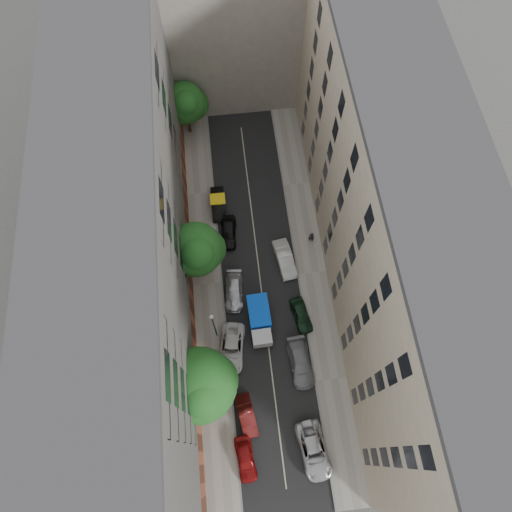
{
  "coord_description": "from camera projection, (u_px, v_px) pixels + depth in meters",
  "views": [
    {
      "loc": [
        -2.33,
        -16.84,
        44.59
      ],
      "look_at": [
        -0.42,
        -0.02,
        6.0
      ],
      "focal_mm": 32.0,
      "sensor_mm": 36.0,
      "label": 1
    }
  ],
  "objects": [
    {
      "name": "sidewalk_right",
      "position": [
        312.0,
        273.0,
        47.84
      ],
      "size": [
        3.0,
        44.0,
        0.15
      ],
      "primitive_type": "cube",
      "color": "gray",
      "rests_on": "ground"
    },
    {
      "name": "car_right_0",
      "position": [
        314.0,
        450.0,
        40.34
      ],
      "size": [
        3.04,
        5.44,
        1.44
      ],
      "primitive_type": "imported",
      "rotation": [
        0.0,
        0.0,
        0.13
      ],
      "color": "#BABABF",
      "rests_on": "ground"
    },
    {
      "name": "ground",
      "position": [
        260.0,
        278.0,
        47.66
      ],
      "size": [
        120.0,
        120.0,
        0.0
      ],
      "primitive_type": "plane",
      "color": "#4C4C49",
      "rests_on": "ground"
    },
    {
      "name": "car_right_3",
      "position": [
        285.0,
        259.0,
        47.75
      ],
      "size": [
        2.25,
        4.7,
        1.49
      ],
      "primitive_type": "imported",
      "rotation": [
        0.0,
        0.0,
        0.15
      ],
      "color": "silver",
      "rests_on": "ground"
    },
    {
      "name": "building_endcap",
      "position": [
        231.0,
        15.0,
        50.6
      ],
      "size": [
        18.0,
        12.0,
        18.0
      ],
      "primitive_type": "cube",
      "color": "gray",
      "rests_on": "ground"
    },
    {
      "name": "car_right_1",
      "position": [
        300.0,
        363.0,
        43.43
      ],
      "size": [
        2.39,
        5.12,
        1.45
      ],
      "primitive_type": "imported",
      "rotation": [
        0.0,
        0.0,
        0.08
      ],
      "color": "slate",
      "rests_on": "ground"
    },
    {
      "name": "car_left_2",
      "position": [
        232.0,
        348.0,
        44.01
      ],
      "size": [
        3.16,
        5.37,
        1.4
      ],
      "primitive_type": "imported",
      "rotation": [
        0.0,
        0.0,
        -0.17
      ],
      "color": "silver",
      "rests_on": "ground"
    },
    {
      "name": "car_left_1",
      "position": [
        247.0,
        415.0,
        41.59
      ],
      "size": [
        1.96,
        4.12,
        1.31
      ],
      "primitive_type": "imported",
      "rotation": [
        0.0,
        0.0,
        0.15
      ],
      "color": "#4A100E",
      "rests_on": "ground"
    },
    {
      "name": "pedestrian",
      "position": [
        311.0,
        237.0,
        48.46
      ],
      "size": [
        0.74,
        0.62,
        1.74
      ],
      "primitive_type": "imported",
      "rotation": [
        0.0,
        0.0,
        2.78
      ],
      "color": "black",
      "rests_on": "sidewalk_right"
    },
    {
      "name": "car_left_5",
      "position": [
        218.0,
        204.0,
        50.45
      ],
      "size": [
        1.52,
        4.26,
        1.4
      ],
      "primitive_type": "imported",
      "rotation": [
        0.0,
        0.0,
        -0.01
      ],
      "color": "black",
      "rests_on": "ground"
    },
    {
      "name": "tree_far",
      "position": [
        186.0,
        104.0,
        50.84
      ],
      "size": [
        4.97,
        4.65,
        7.2
      ],
      "color": "#382619",
      "rests_on": "sidewalk_left"
    },
    {
      "name": "car_left_0",
      "position": [
        246.0,
        459.0,
        40.12
      ],
      "size": [
        1.95,
        4.04,
        1.33
      ],
      "primitive_type": "imported",
      "rotation": [
        0.0,
        0.0,
        0.1
      ],
      "color": "maroon",
      "rests_on": "ground"
    },
    {
      "name": "tree_mid",
      "position": [
        197.0,
        251.0,
        42.5
      ],
      "size": [
        5.44,
        5.19,
        8.62
      ],
      "color": "#382619",
      "rests_on": "sidewalk_left"
    },
    {
      "name": "sidewalk_left",
      "position": [
        207.0,
        284.0,
        47.34
      ],
      "size": [
        3.0,
        44.0,
        0.15
      ],
      "primitive_type": "cube",
      "color": "gray",
      "rests_on": "ground"
    },
    {
      "name": "building_right",
      "position": [
        388.0,
        223.0,
        39.0
      ],
      "size": [
        8.0,
        44.0,
        20.0
      ],
      "primitive_type": "cube",
      "color": "#C0AC95",
      "rests_on": "ground"
    },
    {
      "name": "lamp_post",
      "position": [
        214.0,
        324.0,
        41.39
      ],
      "size": [
        0.36,
        0.36,
        6.58
      ],
      "color": "#175032",
      "rests_on": "sidewalk_left"
    },
    {
      "name": "building_left",
      "position": [
        130.0,
        250.0,
        38.0
      ],
      "size": [
        8.0,
        44.0,
        20.0
      ],
      "primitive_type": "cube",
      "color": "#504D4B",
      "rests_on": "ground"
    },
    {
      "name": "car_left_4",
      "position": [
        228.0,
        232.0,
        49.05
      ],
      "size": [
        2.05,
        4.24,
        1.4
      ],
      "primitive_type": "imported",
      "rotation": [
        0.0,
        0.0,
        -0.1
      ],
      "color": "black",
      "rests_on": "ground"
    },
    {
      "name": "tree_near",
      "position": [
        201.0,
        387.0,
        37.77
      ],
      "size": [
        6.45,
        6.34,
        8.82
      ],
      "color": "#382619",
      "rests_on": "sidewalk_left"
    },
    {
      "name": "car_right_2",
      "position": [
        301.0,
        315.0,
        45.39
      ],
      "size": [
        2.16,
        4.01,
        1.3
      ],
      "primitive_type": "imported",
      "rotation": [
        0.0,
        0.0,
        0.17
      ],
      "color": "black",
      "rests_on": "ground"
    },
    {
      "name": "car_left_3",
      "position": [
        234.0,
        291.0,
        46.4
      ],
      "size": [
        2.25,
        4.63,
        1.3
      ],
      "primitive_type": "imported",
      "rotation": [
        0.0,
        0.0,
        -0.1
      ],
      "color": "#B8B8BD",
      "rests_on": "ground"
    },
    {
      "name": "tarp_truck",
      "position": [
        260.0,
        320.0,
        44.56
      ],
      "size": [
        2.12,
        5.02,
        2.3
      ],
      "rotation": [
        0.0,
        0.0,
        0.03
      ],
      "color": "black",
      "rests_on": "ground"
    },
    {
      "name": "road_surface",
      "position": [
        260.0,
        278.0,
        47.65
      ],
      "size": [
        8.0,
        44.0,
        0.02
      ],
      "primitive_type": "cube",
      "color": "black",
      "rests_on": "ground"
    }
  ]
}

